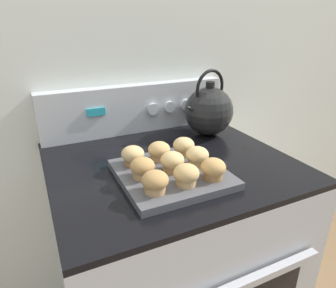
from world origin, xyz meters
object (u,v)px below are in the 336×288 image
Objects in this scene: muffin_r1_c0 at (142,168)px; muffin_r1_c1 at (172,162)px; muffin_r0_c0 at (155,182)px; tea_kettle at (209,110)px; muffin_r1_c2 at (197,156)px; muffin_r0_c2 at (213,169)px; muffin_r2_c0 at (133,155)px; muffin_r2_c2 at (184,146)px; muffin_pan at (171,174)px; stove_range at (170,264)px; muffin_r0_c1 at (186,175)px; muffin_r2_c1 at (159,151)px.

muffin_r1_c0 is 0.09m from muffin_r1_c1.
muffin_r0_c0 is 0.27× the size of tea_kettle.
tea_kettle reaches higher than muffin_r1_c2.
muffin_r0_c2 is at bearing -90.92° from muffin_r1_c2.
tea_kettle is at bearing 34.54° from muffin_r1_c0.
tea_kettle is at bearing 42.62° from muffin_r0_c0.
muffin_r1_c1 is at bearing 133.22° from muffin_r0_c2.
muffin_r2_c0 is 0.17m from muffin_r2_c2.
muffin_r2_c2 is at bearing 25.71° from muffin_r1_c0.
muffin_pan is 0.13m from muffin_r0_c2.
muffin_pan is 1.16× the size of tea_kettle.
muffin_r0_c0 is at bearing -125.03° from stove_range.
tea_kettle is at bearing 32.70° from stove_range.
muffin_pan is 0.10m from muffin_r1_c0.
muffin_r2_c2 reaches higher than muffin_pan.
tea_kettle is at bearing 52.05° from muffin_r1_c2.
tea_kettle is at bearing 24.61° from muffin_r2_c0.
muffin_r1_c1 is (-0.04, -0.11, 0.49)m from stove_range.
tea_kettle is (0.20, 0.26, 0.05)m from muffin_r1_c2.
muffin_r1_c2 is 1.00× the size of muffin_r2_c2.
muffin_pan is 0.10m from muffin_r0_c1.
muffin_r2_c0 is at bearing -173.19° from stove_range.
muffin_r0_c2 reaches higher than stove_range.
muffin_r0_c2 is at bearing -78.66° from stove_range.
muffin_r0_c0 is 0.17m from muffin_r0_c2.
muffin_r2_c2 reaches higher than stove_range.
muffin_r0_c0 is at bearing -135.41° from muffin_r2_c2.
muffin_r1_c0 is at bearing -136.11° from muffin_r2_c1.
muffin_r0_c0 is at bearing -89.14° from muffin_r1_c0.
muffin_r1_c1 reaches higher than stove_range.
muffin_r2_c0 reaches higher than muffin_pan.
muffin_r1_c0 and muffin_r1_c2 have the same top height.
muffin_pan is at bearing -138.03° from tea_kettle.
muffin_r0_c1 is 0.13m from muffin_r1_c0.
muffin_r2_c2 is 0.27m from tea_kettle.
muffin_r0_c2 is at bearing -90.14° from muffin_r2_c2.
muffin_r0_c2 and muffin_r2_c1 have the same top height.
muffin_r0_c1 is 1.00× the size of muffin_r1_c2.
muffin_r0_c0 reaches higher than stove_range.
muffin_r1_c0 is at bearing 179.31° from muffin_r1_c1.
muffin_r0_c1 is at bearing -0.74° from muffin_r0_c0.
muffin_r0_c1 is 1.00× the size of muffin_r1_c0.
muffin_r1_c0 is 1.00× the size of muffin_r1_c2.
tea_kettle reaches higher than muffin_r0_c0.
muffin_r0_c1 is at bearing -44.20° from muffin_r1_c0.
muffin_r0_c0 is at bearing -137.38° from tea_kettle.
muffin_r2_c1 is at bearing 63.13° from muffin_r0_c0.
muffin_r0_c2 and muffin_r2_c2 have the same top height.
muffin_r0_c0 and muffin_r2_c0 have the same top height.
muffin_r1_c1 is at bearing -0.69° from muffin_r1_c0.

